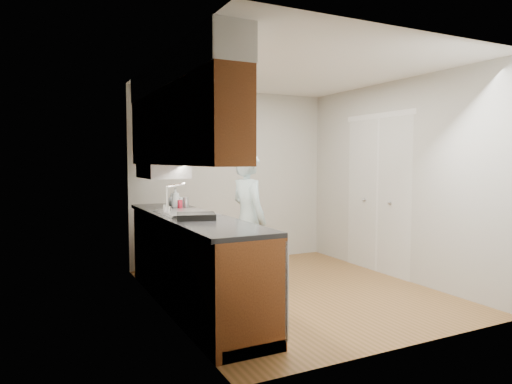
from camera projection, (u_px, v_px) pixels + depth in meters
floor at (293, 291)px, 5.22m from camera, size 3.50×3.50×0.00m
ceiling at (294, 70)px, 5.05m from camera, size 3.50×3.50×0.00m
wall_left at (163, 185)px, 4.47m from camera, size 0.02×3.50×2.50m
wall_right at (395, 180)px, 5.80m from camera, size 0.02×3.50×2.50m
wall_back at (232, 177)px, 6.70m from camera, size 3.00×0.02×2.50m
counter at (193, 259)px, 4.65m from camera, size 0.64×2.80×1.30m
upper_cabinets at (177, 115)px, 4.53m from camera, size 0.47×2.80×1.21m
closet_door at (377, 196)px, 6.08m from camera, size 0.02×1.22×2.05m
floor_mat at (249, 289)px, 5.28m from camera, size 0.72×0.93×0.02m
person at (249, 211)px, 5.21m from camera, size 0.48×0.67×1.80m
soap_bottle_a at (175, 198)px, 5.31m from camera, size 0.10×0.10×0.24m
soap_bottle_b at (178, 200)px, 5.39m from camera, size 0.11×0.11×0.17m
soap_bottle_c at (172, 199)px, 5.58m from camera, size 0.17×0.17×0.16m
soda_can at (180, 205)px, 5.19m from camera, size 0.06×0.06×0.11m
steel_can at (186, 203)px, 5.29m from camera, size 0.08×0.08×0.13m
dish_rack at (196, 216)px, 4.31m from camera, size 0.43×0.39×0.06m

